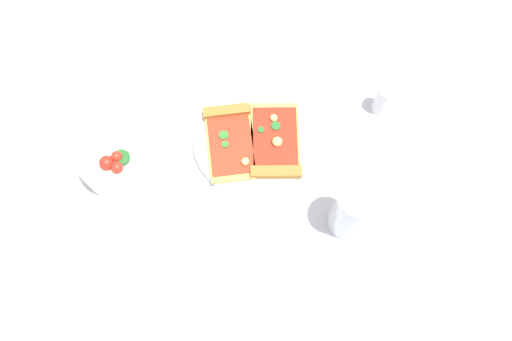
{
  "coord_description": "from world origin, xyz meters",
  "views": [
    {
      "loc": [
        -0.1,
        -0.37,
        0.83
      ],
      "look_at": [
        0.0,
        -0.07,
        0.03
      ],
      "focal_mm": 34.27,
      "sensor_mm": 36.0,
      "label": 1
    }
  ],
  "objects_px": {
    "pizza_slice_near": "(230,137)",
    "paper_napkin": "(174,252)",
    "pepper_shaker": "(384,98)",
    "plate": "(254,143)",
    "salad_bowl": "(113,161)",
    "soda_glass": "(353,210)",
    "pizza_slice_far": "(275,145)"
  },
  "relations": [
    {
      "from": "salad_bowl",
      "to": "pepper_shaker",
      "type": "height_order",
      "value": "pepper_shaker"
    },
    {
      "from": "paper_napkin",
      "to": "pepper_shaker",
      "type": "relative_size",
      "value": 1.97
    },
    {
      "from": "pizza_slice_near",
      "to": "paper_napkin",
      "type": "bearing_deg",
      "value": -132.42
    },
    {
      "from": "salad_bowl",
      "to": "pepper_shaker",
      "type": "relative_size",
      "value": 1.5
    },
    {
      "from": "plate",
      "to": "salad_bowl",
      "type": "distance_m",
      "value": 0.25
    },
    {
      "from": "pizza_slice_far",
      "to": "paper_napkin",
      "type": "relative_size",
      "value": 1.1
    },
    {
      "from": "pizza_slice_far",
      "to": "pepper_shaker",
      "type": "height_order",
      "value": "pepper_shaker"
    },
    {
      "from": "paper_napkin",
      "to": "pepper_shaker",
      "type": "height_order",
      "value": "pepper_shaker"
    },
    {
      "from": "plate",
      "to": "pizza_slice_near",
      "type": "xyz_separation_m",
      "value": [
        -0.04,
        0.02,
        0.01
      ]
    },
    {
      "from": "soda_glass",
      "to": "pepper_shaker",
      "type": "xyz_separation_m",
      "value": [
        0.15,
        0.19,
        -0.02
      ]
    },
    {
      "from": "pizza_slice_far",
      "to": "salad_bowl",
      "type": "distance_m",
      "value": 0.29
    },
    {
      "from": "plate",
      "to": "soda_glass",
      "type": "xyz_separation_m",
      "value": [
        0.11,
        -0.19,
        0.06
      ]
    },
    {
      "from": "pizza_slice_far",
      "to": "paper_napkin",
      "type": "xyz_separation_m",
      "value": [
        -0.23,
        -0.13,
        -0.02
      ]
    },
    {
      "from": "plate",
      "to": "pepper_shaker",
      "type": "bearing_deg",
      "value": -1.14
    },
    {
      "from": "pizza_slice_far",
      "to": "pepper_shaker",
      "type": "relative_size",
      "value": 2.16
    },
    {
      "from": "pizza_slice_near",
      "to": "salad_bowl",
      "type": "height_order",
      "value": "salad_bowl"
    },
    {
      "from": "pizza_slice_near",
      "to": "paper_napkin",
      "type": "relative_size",
      "value": 1.01
    },
    {
      "from": "pizza_slice_near",
      "to": "salad_bowl",
      "type": "relative_size",
      "value": 1.32
    },
    {
      "from": "soda_glass",
      "to": "pepper_shaker",
      "type": "height_order",
      "value": "soda_glass"
    },
    {
      "from": "paper_napkin",
      "to": "pepper_shaker",
      "type": "distance_m",
      "value": 0.47
    },
    {
      "from": "salad_bowl",
      "to": "pizza_slice_near",
      "type": "bearing_deg",
      "value": -3.67
    },
    {
      "from": "salad_bowl",
      "to": "soda_glass",
      "type": "bearing_deg",
      "value": -32.47
    },
    {
      "from": "plate",
      "to": "salad_bowl",
      "type": "bearing_deg",
      "value": 172.39
    },
    {
      "from": "plate",
      "to": "pizza_slice_near",
      "type": "relative_size",
      "value": 1.41
    },
    {
      "from": "pepper_shaker",
      "to": "soda_glass",
      "type": "bearing_deg",
      "value": -128.28
    },
    {
      "from": "pepper_shaker",
      "to": "pizza_slice_near",
      "type": "bearing_deg",
      "value": 175.13
    },
    {
      "from": "soda_glass",
      "to": "paper_napkin",
      "type": "relative_size",
      "value": 0.85
    },
    {
      "from": "paper_napkin",
      "to": "pizza_slice_far",
      "type": "bearing_deg",
      "value": 29.12
    },
    {
      "from": "soda_glass",
      "to": "pizza_slice_far",
      "type": "bearing_deg",
      "value": 112.72
    },
    {
      "from": "pizza_slice_near",
      "to": "paper_napkin",
      "type": "height_order",
      "value": "pizza_slice_near"
    },
    {
      "from": "plate",
      "to": "soda_glass",
      "type": "distance_m",
      "value": 0.23
    },
    {
      "from": "plate",
      "to": "pizza_slice_near",
      "type": "bearing_deg",
      "value": 153.46
    }
  ]
}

